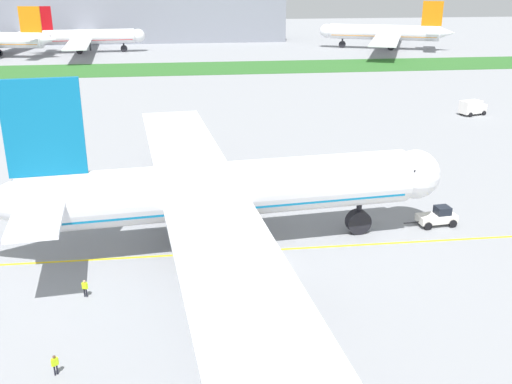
# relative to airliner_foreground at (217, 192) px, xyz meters

# --- Properties ---
(ground_plane) EXTENTS (600.00, 600.00, 0.00)m
(ground_plane) POSITION_rel_airliner_foreground_xyz_m (4.78, -4.92, -6.16)
(ground_plane) COLOR gray
(ground_plane) RESTS_ON ground
(apron_taxi_line) EXTENTS (280.00, 0.36, 0.01)m
(apron_taxi_line) POSITION_rel_airliner_foreground_xyz_m (4.78, -1.43, -6.15)
(apron_taxi_line) COLOR yellow
(apron_taxi_line) RESTS_ON ground
(grass_median_strip) EXTENTS (320.00, 24.00, 0.10)m
(grass_median_strip) POSITION_rel_airliner_foreground_xyz_m (4.78, 118.87, -6.11)
(grass_median_strip) COLOR #2D6628
(grass_median_strip) RESTS_ON ground
(airliner_foreground) EXTENTS (48.94, 76.47, 18.16)m
(airliner_foreground) POSITION_rel_airliner_foreground_xyz_m (0.00, 0.00, 0.00)
(airliner_foreground) COLOR white
(airliner_foreground) RESTS_ON ground
(pushback_tug) EXTENTS (6.22, 2.71, 2.20)m
(pushback_tug) POSITION_rel_airliner_foreground_xyz_m (24.92, 2.56, -5.16)
(pushback_tug) COLOR white
(pushback_tug) RESTS_ON ground
(ground_crew_wingwalker_port) EXTENTS (0.48, 0.45, 1.63)m
(ground_crew_wingwalker_port) POSITION_rel_airliner_foreground_xyz_m (-12.85, -19.44, -5.17)
(ground_crew_wingwalker_port) COLOR black
(ground_crew_wingwalker_port) RESTS_ON ground
(ground_crew_marshaller_front) EXTENTS (0.56, 0.35, 1.66)m
(ground_crew_marshaller_front) POSITION_rel_airliner_foreground_xyz_m (-12.30, -8.65, -5.15)
(ground_crew_marshaller_front) COLOR black
(ground_crew_marshaller_front) RESTS_ON ground
(service_truck_baggage_loader) EXTENTS (5.75, 3.95, 2.90)m
(service_truck_baggage_loader) POSITION_rel_airliner_foreground_xyz_m (53.73, 53.34, -4.60)
(service_truck_baggage_loader) COLOR white
(service_truck_baggage_loader) RESTS_ON ground
(parked_airliner_far_right) EXTENTS (40.69, 63.16, 15.54)m
(parked_airliner_far_right) POSITION_rel_airliner_foreground_xyz_m (-35.34, 157.99, -0.89)
(parked_airliner_far_right) COLOR white
(parked_airliner_far_right) RESTS_ON ground
(parked_airliner_far_outer) EXTENTS (45.00, 72.02, 16.75)m
(parked_airliner_far_outer) POSITION_rel_airliner_foreground_xyz_m (70.04, 155.07, -0.48)
(parked_airliner_far_outer) COLOR white
(parked_airliner_far_outer) RESTS_ON ground
(terminal_building) EXTENTS (134.45, 20.00, 18.00)m
(terminal_building) POSITION_rel_airliner_foreground_xyz_m (-28.84, 191.49, 2.84)
(terminal_building) COLOR gray
(terminal_building) RESTS_ON ground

